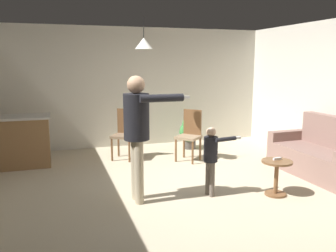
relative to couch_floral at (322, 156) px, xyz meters
The scene contains 12 objects.
ground 2.62m from the couch_floral, behind, with size 7.68×7.68×0.00m, color beige.
wall_back 4.27m from the couch_floral, 128.92° to the left, with size 6.40×0.10×2.70m, color silver.
couch_floral is the anchor object (origin of this frame).
kitchen_counter 5.49m from the couch_floral, 157.07° to the left, with size 1.26×0.66×0.95m.
side_table_by_couch 1.44m from the couch_floral, 155.98° to the right, with size 0.44×0.44×0.52m.
person_adult 3.37m from the couch_floral, behind, with size 0.86×0.51×1.75m.
person_child 2.27m from the couch_floral, behind, with size 0.55×0.29×1.01m.
dining_chair_by_counter 2.42m from the couch_floral, 139.08° to the left, with size 0.59×0.59×1.00m.
dining_chair_near_wall 3.68m from the couch_floral, 145.23° to the left, with size 0.58×0.58×1.00m.
potted_plant_corner 2.87m from the couch_floral, 120.96° to the left, with size 0.47×0.47×0.72m.
spare_remote_on_table 1.42m from the couch_floral, 156.83° to the right, with size 0.04×0.13×0.04m, color white.
ceiling_light_pendant 3.66m from the couch_floral, 152.85° to the left, with size 0.32×0.32×0.55m.
Camera 1 is at (-1.75, -4.83, 1.92)m, focal length 37.89 mm.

